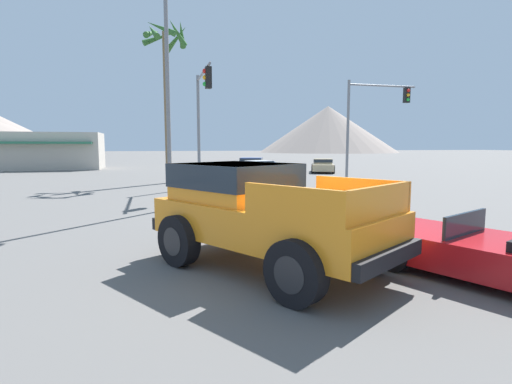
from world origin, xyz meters
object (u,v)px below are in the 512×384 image
object	(u,v)px
orange_pickup_truck	(258,209)
street_lamp_post	(167,78)
parked_car_tan	(323,165)
palm_tree_tall	(167,65)
red_convertible_car	(493,255)
parked_car_white	(259,168)
traffic_light_main	(202,106)
traffic_light_crosswalk	(374,112)
parked_car_blue	(251,164)

from	to	relation	value
orange_pickup_truck	street_lamp_post	distance (m)	8.14
parked_car_tan	palm_tree_tall	size ratio (longest dim) A/B	0.48
red_convertible_car	parked_car_white	distance (m)	23.88
traffic_light_main	palm_tree_tall	xyz separation A→B (m)	(-1.42, 5.02, 2.77)
red_convertible_car	traffic_light_main	distance (m)	15.11
traffic_light_main	traffic_light_crosswalk	world-z (taller)	traffic_light_crosswalk
orange_pickup_truck	street_lamp_post	size ratio (longest dim) A/B	0.67
parked_car_blue	parked_car_white	bearing A→B (deg)	-167.07
palm_tree_tall	street_lamp_post	bearing A→B (deg)	-92.29
parked_car_white	red_convertible_car	bearing A→B (deg)	-109.78
red_convertible_car	street_lamp_post	distance (m)	11.04
parked_car_white	traffic_light_crosswalk	world-z (taller)	traffic_light_crosswalk
red_convertible_car	traffic_light_crosswalk	world-z (taller)	traffic_light_crosswalk
orange_pickup_truck	red_convertible_car	distance (m)	4.07
orange_pickup_truck	parked_car_white	world-z (taller)	orange_pickup_truck
traffic_light_crosswalk	palm_tree_tall	distance (m)	12.53
parked_car_tan	street_lamp_post	distance (m)	21.74
orange_pickup_truck	traffic_light_crosswalk	bearing A→B (deg)	21.04
orange_pickup_truck	traffic_light_main	xyz separation A→B (m)	(0.54, 12.57, 3.05)
parked_car_tan	traffic_light_crosswalk	world-z (taller)	traffic_light_crosswalk
traffic_light_crosswalk	palm_tree_tall	bearing A→B (deg)	165.05
parked_car_blue	traffic_light_crosswalk	world-z (taller)	traffic_light_crosswalk
parked_car_tan	traffic_light_crosswalk	size ratio (longest dim) A/B	0.75
parked_car_white	traffic_light_main	xyz separation A→B (m)	(-5.36, -9.44, 3.56)
parked_car_white	parked_car_tan	distance (m)	6.43
traffic_light_main	street_lamp_post	bearing A→B (deg)	-18.96
red_convertible_car	parked_car_tan	distance (m)	27.07
orange_pickup_truck	parked_car_tan	bearing A→B (deg)	31.60
red_convertible_car	parked_car_blue	size ratio (longest dim) A/B	0.94
street_lamp_post	palm_tree_tall	size ratio (longest dim) A/B	0.81
parked_car_white	parked_car_tan	world-z (taller)	parked_car_tan
traffic_light_main	parked_car_blue	bearing A→B (deg)	158.11
orange_pickup_truck	traffic_light_main	world-z (taller)	traffic_light_main
red_convertible_car	parked_car_tan	xyz separation A→B (m)	(8.41, 25.73, 0.16)
orange_pickup_truck	street_lamp_post	bearing A→B (deg)	68.26
red_convertible_car	parked_car_white	world-z (taller)	parked_car_white
parked_car_white	parked_car_blue	bearing A→B (deg)	67.53
traffic_light_main	street_lamp_post	xyz separation A→B (m)	(-1.83, -5.32, 0.40)
parked_car_white	parked_car_blue	distance (m)	6.13
red_convertible_car	street_lamp_post	size ratio (longest dim) A/B	0.60
traffic_light_main	orange_pickup_truck	bearing A→B (deg)	-2.48
traffic_light_crosswalk	traffic_light_main	bearing A→B (deg)	-169.83
parked_car_white	palm_tree_tall	distance (m)	10.27
traffic_light_main	parked_car_tan	bearing A→B (deg)	134.83
traffic_light_crosswalk	parked_car_blue	bearing A→B (deg)	107.03
red_convertible_car	traffic_light_main	world-z (taller)	traffic_light_main
parked_car_white	parked_car_tan	xyz separation A→B (m)	(6.12, 1.97, 0.00)
parked_car_blue	orange_pickup_truck	bearing A→B (deg)	-172.43
orange_pickup_truck	palm_tree_tall	xyz separation A→B (m)	(-0.87, 17.60, 5.83)
red_convertible_car	palm_tree_tall	xyz separation A→B (m)	(-4.48, 19.35, 6.49)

